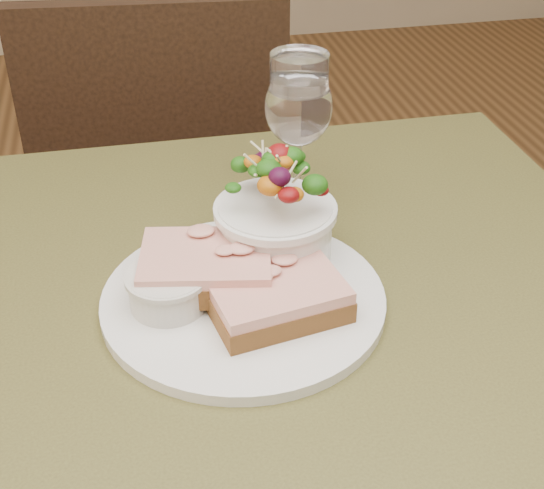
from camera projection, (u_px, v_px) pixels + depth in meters
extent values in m
cube|color=#403C1B|center=(278.00, 326.00, 0.75)|extent=(0.80, 0.80, 0.04)
cylinder|color=black|center=(18.00, 403.00, 1.18)|extent=(0.05, 0.05, 0.71)
cylinder|color=black|center=(428.00, 343.00, 1.30)|extent=(0.05, 0.05, 0.71)
cube|color=black|center=(168.00, 201.00, 1.51)|extent=(0.45, 0.45, 0.04)
cube|color=black|center=(158.00, 140.00, 1.23)|extent=(0.42, 0.08, 0.45)
cube|color=black|center=(176.00, 291.00, 1.63)|extent=(0.39, 0.39, 0.45)
cylinder|color=white|center=(243.00, 299.00, 0.75)|extent=(0.28, 0.28, 0.01)
cube|color=#4A2813|center=(276.00, 301.00, 0.72)|extent=(0.14, 0.11, 0.02)
cube|color=#F6E5BB|center=(276.00, 287.00, 0.71)|extent=(0.14, 0.11, 0.01)
cube|color=#4A2813|center=(206.00, 272.00, 0.74)|extent=(0.14, 0.12, 0.02)
cube|color=#F6E5BB|center=(205.00, 257.00, 0.73)|extent=(0.14, 0.11, 0.01)
cylinder|color=silver|center=(168.00, 289.00, 0.72)|extent=(0.07, 0.07, 0.04)
cylinder|color=olive|center=(166.00, 277.00, 0.71)|extent=(0.07, 0.07, 0.01)
cylinder|color=white|center=(275.00, 231.00, 0.78)|extent=(0.12, 0.12, 0.06)
ellipsoid|color=#103D0B|center=(275.00, 183.00, 0.75)|extent=(0.11, 0.11, 0.06)
ellipsoid|color=#103D0B|center=(166.00, 249.00, 0.80)|extent=(0.04, 0.04, 0.01)
sphere|color=#890907|center=(152.00, 252.00, 0.79)|extent=(0.02, 0.02, 0.02)
cylinder|color=white|center=(297.00, 205.00, 0.91)|extent=(0.07, 0.07, 0.00)
cylinder|color=white|center=(297.00, 171.00, 0.88)|extent=(0.01, 0.01, 0.09)
ellipsoid|color=white|center=(299.00, 107.00, 0.84)|extent=(0.08, 0.08, 0.09)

